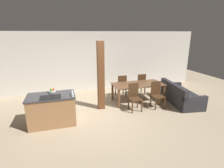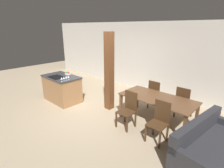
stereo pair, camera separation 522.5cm
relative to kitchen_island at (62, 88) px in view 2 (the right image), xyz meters
name	(u,v)px [view 2 (the right image)]	position (x,y,z in m)	size (l,w,h in m)	color
ground_plane	(94,110)	(1.37, 0.25, -0.45)	(16.00, 16.00, 0.00)	tan
wall_back	(143,57)	(1.37, 2.90, 0.90)	(11.20, 0.08, 2.70)	silver
kitchen_island	(62,88)	(0.00, 0.00, 0.00)	(1.35, 0.82, 0.91)	#9E7047
fruit_bowl	(68,73)	(0.03, 0.27, 0.50)	(0.22, 0.22, 0.11)	silver
wine_glass_near	(62,78)	(0.60, -0.33, 0.56)	(0.07, 0.07, 0.14)	silver
wine_glass_middle	(64,78)	(0.60, -0.25, 0.56)	(0.07, 0.07, 0.14)	silver
wine_glass_far	(66,77)	(0.60, -0.17, 0.56)	(0.07, 0.07, 0.14)	silver
wine_glass_end	(68,77)	(0.60, -0.09, 0.56)	(0.07, 0.07, 0.14)	silver
dining_table	(157,101)	(3.17, 0.93, 0.18)	(1.96, 0.95, 0.72)	brown
dining_chair_near_left	(128,109)	(2.73, 0.24, 0.04)	(0.40, 0.40, 0.94)	#472D19
dining_chair_near_right	(159,121)	(3.62, 0.24, 0.04)	(0.40, 0.40, 0.94)	#472D19
dining_chair_far_left	(155,94)	(2.73, 1.62, 0.04)	(0.40, 0.40, 0.94)	#472D19
dining_chair_far_right	(183,102)	(3.62, 1.62, 0.04)	(0.40, 0.40, 0.94)	#472D19
couch	(212,149)	(4.71, 0.34, -0.19)	(1.12, 1.96, 0.78)	#2D2D33
timber_post	(109,72)	(1.64, 0.68, 0.74)	(0.22, 0.22, 2.38)	brown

